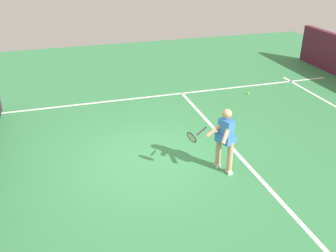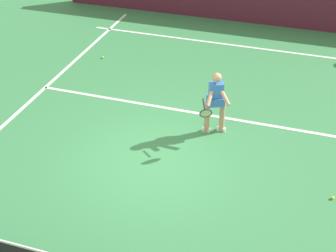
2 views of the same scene
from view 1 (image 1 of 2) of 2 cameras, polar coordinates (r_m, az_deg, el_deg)
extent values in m
plane|color=#38844C|center=(9.26, -2.67, -5.03)|extent=(23.58, 23.58, 0.00)
cube|color=white|center=(9.92, 9.52, -3.09)|extent=(7.98, 0.10, 0.01)
cube|color=white|center=(12.77, -7.10, 3.97)|extent=(0.10, 16.13, 0.01)
cylinder|color=tan|center=(8.64, 9.40, -4.88)|extent=(0.13, 0.13, 0.78)
cylinder|color=tan|center=(8.84, 7.67, -3.97)|extent=(0.13, 0.13, 0.78)
cube|color=white|center=(8.82, 9.24, -6.83)|extent=(0.20, 0.10, 0.08)
cube|color=white|center=(9.02, 7.54, -5.89)|extent=(0.20, 0.10, 0.08)
cube|color=#3875D6|center=(8.43, 8.81, -0.62)|extent=(0.37, 0.31, 0.52)
cube|color=#3875D6|center=(8.52, 8.72, -1.82)|extent=(0.48, 0.41, 0.20)
sphere|color=tan|center=(8.26, 9.00, 1.86)|extent=(0.22, 0.22, 0.22)
cylinder|color=tan|center=(8.23, 8.89, -1.16)|extent=(0.41, 0.39, 0.37)
cylinder|color=tan|center=(8.41, 7.38, -0.44)|extent=(0.11, 0.48, 0.37)
cylinder|color=black|center=(8.37, 5.15, -0.76)|extent=(0.15, 0.29, 0.14)
torus|color=black|center=(8.21, 3.63, -1.74)|extent=(0.31, 0.22, 0.28)
cylinder|color=beige|center=(8.21, 3.63, -1.74)|extent=(0.26, 0.18, 0.23)
sphere|color=#D1E533|center=(13.46, 12.12, 4.89)|extent=(0.07, 0.07, 0.07)
camera|label=2|loc=(8.05, -76.81, 20.49)|focal=52.33mm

